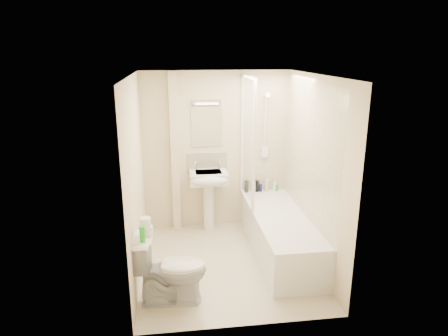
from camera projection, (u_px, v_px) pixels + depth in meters
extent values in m
plane|color=beige|center=(227.00, 263.00, 5.21)|extent=(2.50, 2.50, 0.00)
cube|color=beige|center=(216.00, 151.00, 6.06)|extent=(2.20, 0.02, 2.40)
cube|color=beige|center=(136.00, 179.00, 4.73)|extent=(0.02, 2.50, 2.40)
cube|color=beige|center=(314.00, 172.00, 5.01)|extent=(0.02, 2.50, 2.40)
cube|color=white|center=(228.00, 75.00, 4.53)|extent=(2.20, 2.50, 0.02)
cube|color=beige|center=(265.00, 135.00, 6.08)|extent=(0.70, 0.01, 1.75)
cube|color=beige|center=(309.00, 151.00, 5.14)|extent=(0.01, 2.10, 1.75)
cube|color=beige|center=(175.00, 153.00, 5.93)|extent=(0.12, 0.12, 2.40)
cube|color=beige|center=(207.00, 162.00, 6.08)|extent=(0.60, 0.02, 0.30)
cube|color=white|center=(207.00, 127.00, 5.93)|extent=(0.46, 0.01, 0.60)
cube|color=silver|center=(207.00, 102.00, 5.80)|extent=(0.42, 0.07, 0.07)
cube|color=white|center=(280.00, 234.00, 5.42)|extent=(0.70, 2.10, 0.55)
cube|color=white|center=(280.00, 219.00, 5.36)|extent=(0.56, 1.96, 0.05)
cube|color=white|center=(247.00, 141.00, 5.61)|extent=(0.01, 0.90, 1.80)
cube|color=white|center=(242.00, 135.00, 6.02)|extent=(0.04, 0.04, 1.80)
cube|color=white|center=(254.00, 148.00, 5.19)|extent=(0.04, 0.04, 1.80)
cube|color=white|center=(249.00, 77.00, 5.36)|extent=(0.04, 0.90, 0.04)
cube|color=white|center=(246.00, 199.00, 5.86)|extent=(0.04, 0.90, 0.03)
cylinder|color=white|center=(265.00, 128.00, 6.02)|extent=(0.02, 0.02, 0.90)
cylinder|color=white|center=(264.00, 156.00, 6.15)|extent=(0.05, 0.05, 0.02)
cylinder|color=white|center=(266.00, 98.00, 5.90)|extent=(0.05, 0.05, 0.02)
cylinder|color=white|center=(267.00, 96.00, 5.83)|extent=(0.08, 0.11, 0.11)
cube|color=white|center=(265.00, 152.00, 6.13)|extent=(0.10, 0.05, 0.14)
cylinder|color=white|center=(264.00, 125.00, 5.98)|extent=(0.01, 0.13, 0.84)
cylinder|color=white|center=(209.00, 206.00, 6.12)|extent=(0.16, 0.16, 0.75)
cube|color=white|center=(208.00, 177.00, 5.95)|extent=(0.55, 0.43, 0.17)
ellipsoid|color=white|center=(210.00, 181.00, 5.79)|extent=(0.55, 0.23, 0.17)
cube|color=silver|center=(208.00, 173.00, 5.93)|extent=(0.38, 0.28, 0.04)
cylinder|color=white|center=(196.00, 167.00, 6.00)|extent=(0.03, 0.03, 0.10)
cylinder|color=white|center=(220.00, 166.00, 6.04)|extent=(0.03, 0.03, 0.10)
sphere|color=white|center=(196.00, 163.00, 5.98)|extent=(0.04, 0.04, 0.04)
sphere|color=white|center=(220.00, 162.00, 6.02)|extent=(0.04, 0.04, 0.04)
cylinder|color=black|center=(247.00, 186.00, 6.19)|extent=(0.06, 0.06, 0.19)
cylinder|color=silver|center=(254.00, 187.00, 6.21)|extent=(0.05, 0.05, 0.15)
cylinder|color=black|center=(257.00, 186.00, 6.22)|extent=(0.06, 0.06, 0.18)
cylinder|color=navy|center=(261.00, 188.00, 6.23)|extent=(0.05, 0.05, 0.12)
cylinder|color=beige|center=(267.00, 185.00, 6.23)|extent=(0.06, 0.06, 0.19)
cylinder|color=white|center=(274.00, 186.00, 6.25)|extent=(0.05, 0.05, 0.15)
cylinder|color=green|center=(276.00, 188.00, 6.27)|extent=(0.06, 0.06, 0.10)
imported|color=white|center=(171.00, 269.00, 4.33)|extent=(0.54, 0.83, 0.79)
cylinder|color=white|center=(148.00, 231.00, 4.22)|extent=(0.10, 0.10, 0.10)
cylinder|color=white|center=(145.00, 222.00, 4.19)|extent=(0.12, 0.12, 0.10)
cylinder|color=green|center=(142.00, 234.00, 4.06)|extent=(0.06, 0.06, 0.17)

